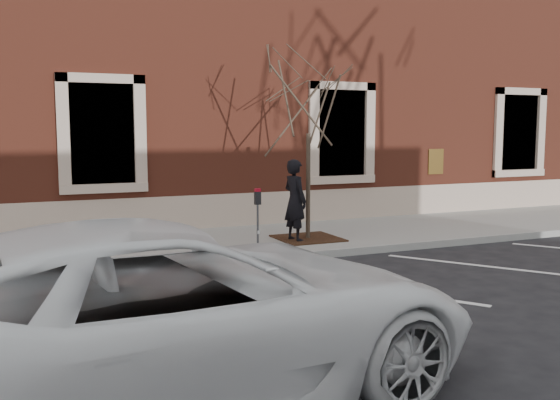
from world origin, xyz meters
name	(u,v)px	position (x,y,z in m)	size (l,w,h in m)	color
ground	(292,260)	(0.00, 0.00, 0.00)	(120.00, 120.00, 0.00)	#28282B
sidewalk_near	(259,241)	(0.00, 1.75, 0.07)	(40.00, 3.50, 0.15)	gray
curb_near	(294,257)	(0.00, -0.05, 0.07)	(40.00, 0.12, 0.15)	#9E9E99
parking_stripes	(350,286)	(0.00, -2.20, 0.00)	(28.00, 4.40, 0.01)	silver
building_civic	(184,79)	(0.00, 7.74, 4.00)	(40.00, 8.62, 8.00)	brown
man	(295,201)	(0.55, 1.06, 1.02)	(0.63, 0.41, 1.73)	black
parking_meter	(258,209)	(-0.67, 0.12, 1.02)	(0.11, 0.09, 1.25)	#595B60
tree_grate	(308,238)	(0.92, 1.20, 0.17)	(1.29, 1.29, 0.03)	#3B2312
sapling	(309,104)	(0.92, 1.20, 3.03)	(2.47, 2.47, 4.12)	#4F3C2F
white_truck	(165,313)	(-3.69, -5.24, 0.85)	(2.82, 6.12, 1.70)	white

